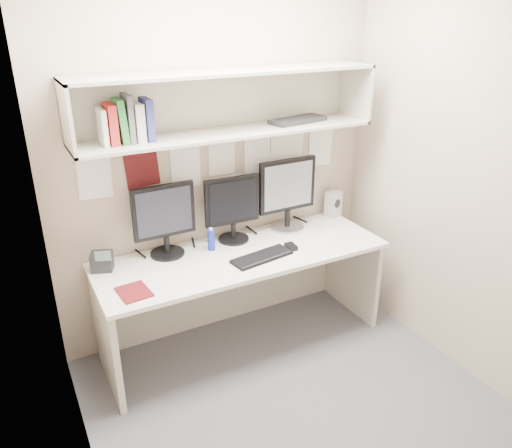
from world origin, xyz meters
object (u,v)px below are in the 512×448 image
monitor_center (232,206)px  speaker (333,204)px  desk_phone (102,261)px  monitor_left (164,218)px  monitor_right (287,192)px  maroon_notebook (134,292)px  desk (243,298)px  keyboard (262,257)px

monitor_center → speaker: (0.91, 0.03, -0.15)m
desk_phone → monitor_left: bearing=24.9°
monitor_right → maroon_notebook: monitor_right is taller
desk → speaker: bearing=15.0°
speaker → maroon_notebook: 1.79m
desk → monitor_center: bearing=80.9°
monitor_left → maroon_notebook: bearing=-131.5°
monitor_left → keyboard: size_ratio=1.16×
keyboard → desk_phone: desk_phone is taller
monitor_center → desk_phone: bearing=-176.9°
desk → desk_phone: size_ratio=12.37×
keyboard → monitor_center: bearing=87.8°
desk → monitor_left: bearing=154.6°
desk → keyboard: keyboard is taller
keyboard → maroon_notebook: (-0.88, -0.04, -0.00)m
speaker → maroon_notebook: speaker is taller
monitor_left → speaker: size_ratio=2.42×
desk → maroon_notebook: (-0.80, -0.18, 0.37)m
monitor_right → desk_phone: size_ratio=3.33×
monitor_center → monitor_left: bearing=-178.5°
monitor_center → speaker: size_ratio=2.31×
keyboard → monitor_right: bearing=32.4°
keyboard → desk: bearing=109.9°
monitor_left → monitor_right: monitor_right is taller
desk → monitor_center: monitor_center is taller
monitor_left → monitor_right: bearing=-1.3°
desk → speaker: (0.94, 0.25, 0.47)m
monitor_center → keyboard: 0.44m
maroon_notebook → monitor_right: bearing=11.7°
monitor_left → monitor_center: size_ratio=1.05×
monitor_right → desk_phone: (-1.39, -0.03, -0.23)m
desk → monitor_right: monitor_right is taller
monitor_left → speaker: monitor_left is taller
desk → desk_phone: desk_phone is taller
desk → keyboard: bearing=-61.2°
keyboard → desk_phone: bearing=152.2°
monitor_left → monitor_center: 0.50m
maroon_notebook → keyboard: bearing=-3.1°
monitor_center → keyboard: bearing=-81.7°
desk → monitor_right: size_ratio=3.71×
monitor_center → monitor_right: monitor_right is taller
monitor_left → desk: bearing=-26.6°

